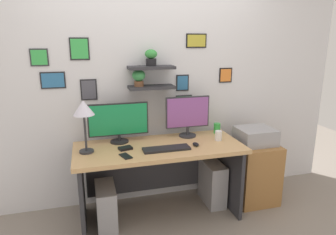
{
  "coord_description": "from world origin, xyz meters",
  "views": [
    {
      "loc": [
        -0.65,
        -2.66,
        1.75
      ],
      "look_at": [
        0.1,
        0.05,
        1.01
      ],
      "focal_mm": 32.28,
      "sensor_mm": 36.0,
      "label": 1
    }
  ],
  "objects_px": {
    "monitor_right": "(188,115)",
    "cell_phone": "(126,156)",
    "desk": "(158,164)",
    "water_cup": "(217,128)",
    "drawer_cabinet": "(253,171)",
    "computer_tower_right": "(212,182)",
    "monitor_left": "(119,122)",
    "printer": "(255,136)",
    "computer_mouse": "(196,144)",
    "desk_lamp": "(84,111)",
    "pen_cup": "(219,136)",
    "computer_tower_left": "(106,206)",
    "scissors_tray": "(125,148)",
    "keyboard": "(166,149)"
  },
  "relations": [
    {
      "from": "monitor_right",
      "to": "cell_phone",
      "type": "xyz_separation_m",
      "value": [
        -0.71,
        -0.4,
        -0.22
      ]
    },
    {
      "from": "desk",
      "to": "water_cup",
      "type": "relative_size",
      "value": 14.65
    },
    {
      "from": "monitor_right",
      "to": "drawer_cabinet",
      "type": "relative_size",
      "value": 0.71
    },
    {
      "from": "desk",
      "to": "computer_tower_right",
      "type": "relative_size",
      "value": 3.48
    },
    {
      "from": "monitor_left",
      "to": "printer",
      "type": "height_order",
      "value": "monitor_left"
    },
    {
      "from": "monitor_left",
      "to": "drawer_cabinet",
      "type": "xyz_separation_m",
      "value": [
        1.43,
        -0.17,
        -0.63
      ]
    },
    {
      "from": "desk",
      "to": "computer_mouse",
      "type": "distance_m",
      "value": 0.43
    },
    {
      "from": "desk_lamp",
      "to": "pen_cup",
      "type": "relative_size",
      "value": 4.83
    },
    {
      "from": "computer_mouse",
      "to": "computer_tower_left",
      "type": "xyz_separation_m",
      "value": [
        -0.87,
        0.06,
        -0.56
      ]
    },
    {
      "from": "monitor_left",
      "to": "cell_phone",
      "type": "bearing_deg",
      "value": -88.82
    },
    {
      "from": "computer_mouse",
      "to": "printer",
      "type": "xyz_separation_m",
      "value": [
        0.73,
        0.14,
        -0.03
      ]
    },
    {
      "from": "desk",
      "to": "printer",
      "type": "relative_size",
      "value": 4.24
    },
    {
      "from": "desk",
      "to": "monitor_left",
      "type": "xyz_separation_m",
      "value": [
        -0.36,
        0.16,
        0.42
      ]
    },
    {
      "from": "water_cup",
      "to": "cell_phone",
      "type": "bearing_deg",
      "value": -158.56
    },
    {
      "from": "monitor_right",
      "to": "printer",
      "type": "xyz_separation_m",
      "value": [
        0.71,
        -0.17,
        -0.24
      ]
    },
    {
      "from": "drawer_cabinet",
      "to": "desk",
      "type": "bearing_deg",
      "value": 179.86
    },
    {
      "from": "monitor_left",
      "to": "computer_mouse",
      "type": "relative_size",
      "value": 6.55
    },
    {
      "from": "monitor_left",
      "to": "computer_tower_left",
      "type": "bearing_deg",
      "value": -125.49
    },
    {
      "from": "monitor_right",
      "to": "pen_cup",
      "type": "xyz_separation_m",
      "value": [
        0.26,
        -0.22,
        -0.18
      ]
    },
    {
      "from": "scissors_tray",
      "to": "computer_tower_right",
      "type": "distance_m",
      "value": 1.09
    },
    {
      "from": "desk_lamp",
      "to": "monitor_right",
      "type": "bearing_deg",
      "value": 11.32
    },
    {
      "from": "keyboard",
      "to": "computer_mouse",
      "type": "xyz_separation_m",
      "value": [
        0.3,
        0.03,
        0.01
      ]
    },
    {
      "from": "scissors_tray",
      "to": "monitor_left",
      "type": "bearing_deg",
      "value": 97.38
    },
    {
      "from": "scissors_tray",
      "to": "water_cup",
      "type": "distance_m",
      "value": 1.06
    },
    {
      "from": "scissors_tray",
      "to": "drawer_cabinet",
      "type": "distance_m",
      "value": 1.47
    },
    {
      "from": "desk",
      "to": "pen_cup",
      "type": "relative_size",
      "value": 16.11
    },
    {
      "from": "computer_mouse",
      "to": "computer_tower_left",
      "type": "distance_m",
      "value": 1.04
    },
    {
      "from": "computer_mouse",
      "to": "drawer_cabinet",
      "type": "relative_size",
      "value": 0.14
    },
    {
      "from": "scissors_tray",
      "to": "desk",
      "type": "bearing_deg",
      "value": 10.95
    },
    {
      "from": "monitor_left",
      "to": "cell_phone",
      "type": "height_order",
      "value": "monitor_left"
    },
    {
      "from": "water_cup",
      "to": "printer",
      "type": "bearing_deg",
      "value": -25.12
    },
    {
      "from": "printer",
      "to": "computer_tower_left",
      "type": "relative_size",
      "value": 0.93
    },
    {
      "from": "desk",
      "to": "monitor_right",
      "type": "bearing_deg",
      "value": 24.43
    },
    {
      "from": "desk",
      "to": "computer_tower_right",
      "type": "height_order",
      "value": "desk"
    },
    {
      "from": "monitor_right",
      "to": "water_cup",
      "type": "xyz_separation_m",
      "value": [
        0.34,
        0.01,
        -0.17
      ]
    },
    {
      "from": "pen_cup",
      "to": "computer_tower_left",
      "type": "distance_m",
      "value": 1.3
    },
    {
      "from": "keyboard",
      "to": "cell_phone",
      "type": "xyz_separation_m",
      "value": [
        -0.39,
        -0.07,
        -0.01
      ]
    },
    {
      "from": "keyboard",
      "to": "computer_tower_right",
      "type": "distance_m",
      "value": 0.81
    },
    {
      "from": "computer_tower_left",
      "to": "computer_tower_right",
      "type": "height_order",
      "value": "computer_tower_right"
    },
    {
      "from": "monitor_right",
      "to": "desk_lamp",
      "type": "distance_m",
      "value": 1.07
    },
    {
      "from": "monitor_right",
      "to": "cell_phone",
      "type": "distance_m",
      "value": 0.85
    },
    {
      "from": "pen_cup",
      "to": "printer",
      "type": "height_order",
      "value": "pen_cup"
    },
    {
      "from": "water_cup",
      "to": "computer_tower_left",
      "type": "bearing_deg",
      "value": -168.27
    },
    {
      "from": "desk_lamp",
      "to": "drawer_cabinet",
      "type": "xyz_separation_m",
      "value": [
        1.75,
        0.04,
        -0.81
      ]
    },
    {
      "from": "drawer_cabinet",
      "to": "computer_mouse",
      "type": "bearing_deg",
      "value": -169.15
    },
    {
      "from": "drawer_cabinet",
      "to": "computer_tower_right",
      "type": "relative_size",
      "value": 1.41
    },
    {
      "from": "desk_lamp",
      "to": "water_cup",
      "type": "bearing_deg",
      "value": 8.89
    },
    {
      "from": "pen_cup",
      "to": "printer",
      "type": "relative_size",
      "value": 0.26
    },
    {
      "from": "desk",
      "to": "water_cup",
      "type": "height_order",
      "value": "water_cup"
    },
    {
      "from": "desk_lamp",
      "to": "keyboard",
      "type": "bearing_deg",
      "value": -10.15
    }
  ]
}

